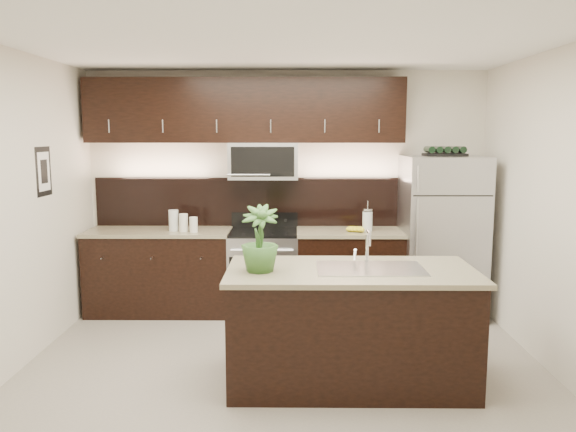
% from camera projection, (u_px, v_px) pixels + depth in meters
% --- Properties ---
extents(ground, '(4.50, 4.50, 0.00)m').
position_uv_depth(ground, '(283.00, 375.00, 4.68)').
color(ground, gray).
rests_on(ground, ground).
extents(room_walls, '(4.52, 4.02, 2.71)m').
position_uv_depth(room_walls, '(269.00, 172.00, 4.40)').
color(room_walls, beige).
rests_on(room_walls, ground).
extents(counter_run, '(3.51, 0.65, 0.94)m').
position_uv_depth(counter_run, '(245.00, 271.00, 6.29)').
color(counter_run, black).
rests_on(counter_run, ground).
extents(upper_fixtures, '(3.49, 0.40, 1.66)m').
position_uv_depth(upper_fixtures, '(247.00, 121.00, 6.19)').
color(upper_fixtures, black).
rests_on(upper_fixtures, counter_run).
extents(island, '(1.96, 0.96, 0.94)m').
position_uv_depth(island, '(350.00, 326.00, 4.49)').
color(island, black).
rests_on(island, ground).
extents(sink_faucet, '(0.84, 0.50, 0.28)m').
position_uv_depth(sink_faucet, '(370.00, 267.00, 4.43)').
color(sink_faucet, silver).
rests_on(sink_faucet, island).
extents(refrigerator, '(0.85, 0.77, 1.76)m').
position_uv_depth(refrigerator, '(441.00, 237.00, 6.15)').
color(refrigerator, '#B2B2B7').
rests_on(refrigerator, ground).
extents(wine_rack, '(0.43, 0.27, 0.10)m').
position_uv_depth(wine_rack, '(445.00, 152.00, 6.01)').
color(wine_rack, black).
rests_on(wine_rack, refrigerator).
extents(plant, '(0.30, 0.30, 0.51)m').
position_uv_depth(plant, '(260.00, 239.00, 4.31)').
color(plant, '#315C25').
rests_on(plant, island).
extents(canisters, '(0.33, 0.19, 0.23)m').
position_uv_depth(canisters, '(181.00, 222.00, 6.13)').
color(canisters, silver).
rests_on(canisters, counter_run).
extents(french_press, '(0.11, 0.11, 0.32)m').
position_uv_depth(french_press, '(367.00, 220.00, 6.14)').
color(french_press, silver).
rests_on(french_press, counter_run).
extents(bananas, '(0.25, 0.22, 0.06)m').
position_uv_depth(bananas, '(351.00, 229.00, 6.12)').
color(bananas, yellow).
rests_on(bananas, counter_run).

